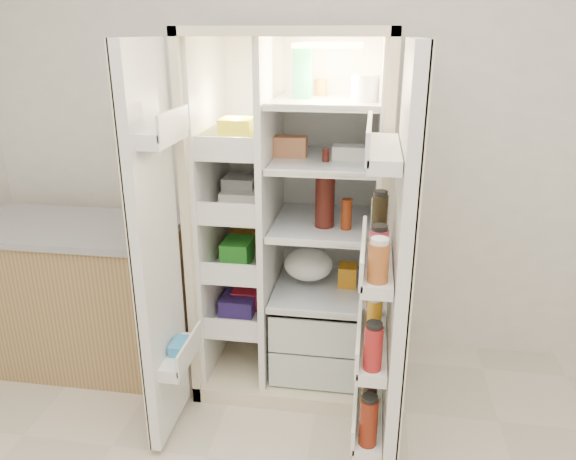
# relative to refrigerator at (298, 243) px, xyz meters

# --- Properties ---
(wall_back) EXTENTS (4.00, 0.02, 2.70)m
(wall_back) POSITION_rel_refrigerator_xyz_m (0.15, 0.35, 0.61)
(wall_back) COLOR silver
(wall_back) RESTS_ON floor
(refrigerator) EXTENTS (0.92, 0.70, 1.80)m
(refrigerator) POSITION_rel_refrigerator_xyz_m (0.00, 0.00, 0.00)
(refrigerator) COLOR beige
(refrigerator) RESTS_ON floor
(freezer_door) EXTENTS (0.15, 0.40, 1.72)m
(freezer_door) POSITION_rel_refrigerator_xyz_m (-0.52, -0.60, 0.15)
(freezer_door) COLOR white
(freezer_door) RESTS_ON floor
(fridge_door) EXTENTS (0.17, 0.58, 1.72)m
(fridge_door) POSITION_rel_refrigerator_xyz_m (0.47, -0.70, 0.12)
(fridge_door) COLOR white
(fridge_door) RESTS_ON floor
(kitchen_counter) EXTENTS (1.13, 0.60, 0.82)m
(kitchen_counter) POSITION_rel_refrigerator_xyz_m (-1.20, -0.11, -0.33)
(kitchen_counter) COLOR #9F814F
(kitchen_counter) RESTS_ON floor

